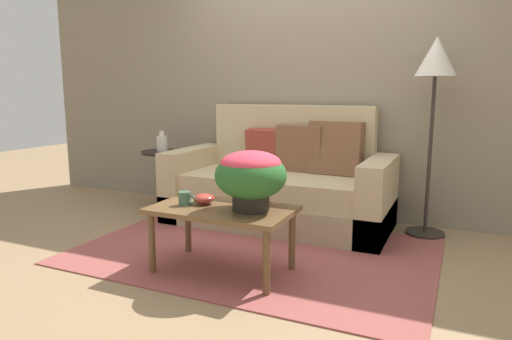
# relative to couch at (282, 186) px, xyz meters

# --- Properties ---
(ground_plane) EXTENTS (14.00, 14.00, 0.00)m
(ground_plane) POSITION_rel_couch_xyz_m (0.10, -0.72, -0.34)
(ground_plane) COLOR #997A56
(wall_back) EXTENTS (6.40, 0.12, 2.64)m
(wall_back) POSITION_rel_couch_xyz_m (0.10, 0.48, 0.98)
(wall_back) COLOR gray
(wall_back) RESTS_ON ground
(area_rug) EXTENTS (2.60, 1.77, 0.01)m
(area_rug) POSITION_rel_couch_xyz_m (0.10, -0.81, -0.34)
(area_rug) COLOR #994C47
(area_rug) RESTS_ON ground
(couch) EXTENTS (1.99, 0.91, 1.07)m
(couch) POSITION_rel_couch_xyz_m (0.00, 0.00, 0.00)
(couch) COLOR tan
(couch) RESTS_ON ground
(coffee_table) EXTENTS (0.93, 0.54, 0.45)m
(coffee_table) POSITION_rel_couch_xyz_m (0.07, -1.26, 0.05)
(coffee_table) COLOR brown
(coffee_table) RESTS_ON ground
(side_table) EXTENTS (0.43, 0.43, 0.59)m
(side_table) POSITION_rel_couch_xyz_m (-1.34, 0.03, 0.07)
(side_table) COLOR black
(side_table) RESTS_ON ground
(floor_lamp) EXTENTS (0.32, 0.32, 1.63)m
(floor_lamp) POSITION_rel_couch_xyz_m (1.24, 0.15, 0.98)
(floor_lamp) COLOR #2D2823
(floor_lamp) RESTS_ON ground
(potted_plant) EXTENTS (0.46, 0.46, 0.39)m
(potted_plant) POSITION_rel_couch_xyz_m (0.27, -1.24, 0.34)
(potted_plant) COLOR black
(potted_plant) RESTS_ON coffee_table
(coffee_mug) EXTENTS (0.13, 0.08, 0.09)m
(coffee_mug) POSITION_rel_couch_xyz_m (-0.18, -1.31, 0.15)
(coffee_mug) COLOR #3D664C
(coffee_mug) RESTS_ON coffee_table
(snack_bowl) EXTENTS (0.14, 0.14, 0.07)m
(snack_bowl) POSITION_rel_couch_xyz_m (-0.08, -1.23, 0.14)
(snack_bowl) COLOR #B2382D
(snack_bowl) RESTS_ON coffee_table
(table_vase) EXTENTS (0.11, 0.11, 0.21)m
(table_vase) POSITION_rel_couch_xyz_m (-1.33, 0.02, 0.34)
(table_vase) COLOR silver
(table_vase) RESTS_ON side_table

